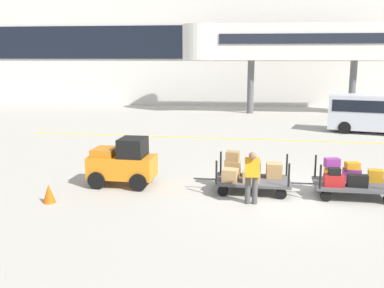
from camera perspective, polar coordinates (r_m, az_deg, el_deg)
ground_plane at (r=13.63m, az=10.85°, el=-6.43°), size 120.00×120.00×0.00m
apron_lead_line at (r=22.62m, az=2.32°, el=0.80°), size 19.68×1.44×0.01m
terminal_building at (r=38.97m, az=8.14°, el=12.37°), size 57.75×2.51×9.90m
jet_bridge at (r=33.09m, az=11.46°, el=12.88°), size 15.53×3.00×6.54m
baggage_tug at (r=14.23m, az=-9.02°, el=-2.46°), size 2.16×1.33×1.58m
baggage_cart_lead at (r=13.66m, az=7.60°, el=-3.94°), size 3.04×1.53×1.19m
baggage_cart_middle at (r=13.86m, az=20.07°, el=-4.43°), size 3.04×1.53×1.10m
baggage_handler at (r=12.31m, az=7.87°, el=-4.05°), size 0.41×0.45×1.56m
shuttle_van at (r=26.01m, az=22.92°, el=4.03°), size 5.14×3.15×2.10m
safety_cone_near at (r=13.17m, az=-18.29°, el=-6.19°), size 0.36×0.36×0.55m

